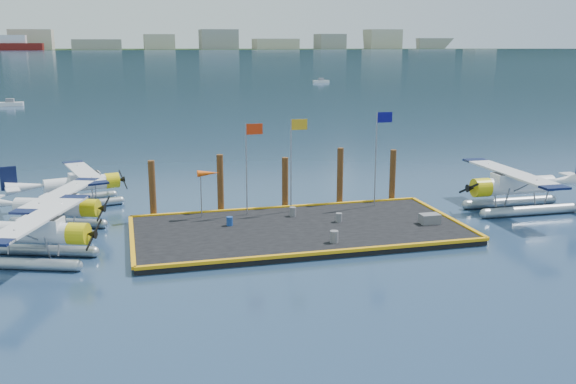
% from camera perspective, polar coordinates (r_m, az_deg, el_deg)
% --- Properties ---
extents(ground, '(4000.00, 4000.00, 0.00)m').
position_cam_1_polar(ground, '(39.63, 0.95, -3.71)').
color(ground, '#173047').
rests_on(ground, ground).
extents(dock, '(20.00, 10.00, 0.40)m').
position_cam_1_polar(dock, '(39.57, 0.96, -3.43)').
color(dock, black).
rests_on(dock, ground).
extents(dock_bumpers, '(20.25, 10.25, 0.18)m').
position_cam_1_polar(dock_bumpers, '(39.49, 0.96, -3.03)').
color(dock_bumpers, orange).
rests_on(dock_bumpers, dock).
extents(far_backdrop, '(3050.00, 2050.00, 810.00)m').
position_cam_1_polar(far_backdrop, '(1791.59, -6.56, 13.12)').
color(far_backdrop, black).
rests_on(far_backdrop, ground).
extents(seaplane_a, '(8.99, 9.56, 3.44)m').
position_cam_1_polar(seaplane_a, '(36.69, -21.61, -3.62)').
color(seaplane_a, '#979FA5').
rests_on(seaplane_a, ground).
extents(seaplane_b, '(8.60, 9.13, 3.29)m').
position_cam_1_polar(seaplane_b, '(42.12, -20.04, -1.48)').
color(seaplane_b, '#979FA5').
rests_on(seaplane_b, ground).
extents(seaplane_c, '(8.55, 9.24, 3.28)m').
position_cam_1_polar(seaplane_c, '(48.41, -18.03, 0.51)').
color(seaplane_c, '#979FA5').
rests_on(seaplane_c, ground).
extents(seaplane_d, '(9.59, 10.56, 3.77)m').
position_cam_1_polar(seaplane_d, '(47.09, 19.57, 0.32)').
color(seaplane_d, '#979FA5').
rests_on(seaplane_d, ground).
extents(drum_0, '(0.40, 0.40, 0.56)m').
position_cam_1_polar(drum_0, '(39.98, -5.21, -2.60)').
color(drum_0, navy).
rests_on(drum_0, dock).
extents(drum_2, '(0.40, 0.40, 0.57)m').
position_cam_1_polar(drum_2, '(40.74, 4.54, -2.27)').
color(drum_2, slate).
rests_on(drum_2, dock).
extents(drum_3, '(0.48, 0.48, 0.68)m').
position_cam_1_polar(drum_3, '(36.60, 4.12, -3.98)').
color(drum_3, slate).
rests_on(drum_3, dock).
extents(drum_5, '(0.43, 0.43, 0.60)m').
position_cam_1_polar(drum_5, '(41.94, 0.43, -1.76)').
color(drum_5, slate).
rests_on(drum_5, dock).
extents(crate, '(1.22, 0.81, 0.61)m').
position_cam_1_polar(crate, '(41.23, 12.48, -2.34)').
color(crate, slate).
rests_on(crate, dock).
extents(flagpole_red, '(1.14, 0.08, 6.00)m').
position_cam_1_polar(flagpole_red, '(41.70, -3.45, 3.34)').
color(flagpole_red, gray).
rests_on(flagpole_red, dock).
extents(flagpole_yellow, '(1.14, 0.08, 6.20)m').
position_cam_1_polar(flagpole_yellow, '(42.35, 0.53, 3.67)').
color(flagpole_yellow, gray).
rests_on(flagpole_yellow, dock).
extents(flagpole_blue, '(1.14, 0.08, 6.50)m').
position_cam_1_polar(flagpole_blue, '(44.22, 8.08, 4.18)').
color(flagpole_blue, gray).
rests_on(flagpole_blue, dock).
extents(windsock, '(1.40, 0.44, 3.12)m').
position_cam_1_polar(windsock, '(41.50, -7.14, 1.57)').
color(windsock, gray).
rests_on(windsock, dock).
extents(piling_0, '(0.44, 0.44, 4.00)m').
position_cam_1_polar(piling_0, '(43.05, -11.96, 0.13)').
color(piling_0, '#462714').
rests_on(piling_0, ground).
extents(piling_1, '(0.44, 0.44, 4.20)m').
position_cam_1_polar(piling_1, '(43.42, -6.03, 0.60)').
color(piling_1, '#462714').
rests_on(piling_1, ground).
extents(piling_2, '(0.44, 0.44, 3.80)m').
position_cam_1_polar(piling_2, '(44.32, -0.26, 0.66)').
color(piling_2, '#462714').
rests_on(piling_2, ground).
extents(piling_3, '(0.44, 0.44, 4.30)m').
position_cam_1_polar(piling_3, '(45.39, 4.64, 1.24)').
color(piling_3, '#462714').
rests_on(piling_3, ground).
extents(piling_4, '(0.44, 0.44, 4.00)m').
position_cam_1_polar(piling_4, '(46.85, 9.27, 1.31)').
color(piling_4, '#462714').
rests_on(piling_4, ground).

